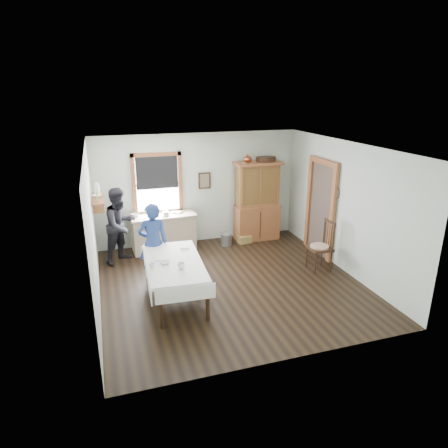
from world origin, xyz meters
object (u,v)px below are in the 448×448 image
Objects in this scene: china_hutch at (257,201)px; spindle_chair at (320,246)px; dining_table at (175,281)px; figure_dark at (121,228)px; wicker_basket at (244,239)px; pail at (226,239)px; work_counter at (164,232)px; woman_blue at (153,246)px.

china_hutch reaches higher than spindle_chair.
figure_dark is (-0.78, 2.09, 0.40)m from dining_table.
wicker_basket is (-0.97, 1.94, -0.45)m from spindle_chair.
pail is at bearing -34.04° from figure_dark.
pail is 0.49m from wicker_basket.
pail is at bearing -178.42° from wicker_basket.
china_hutch is (2.39, 0.03, 0.56)m from work_counter.
woman_blue reaches higher than wicker_basket.
dining_table is 1.77× the size of spindle_chair.
work_counter reaches higher than wicker_basket.
spindle_chair is 2.22m from wicker_basket.
work_counter is 4.71× the size of wicker_basket.
figure_dark is at bearing 110.59° from dining_table.
china_hutch reaches higher than woman_blue.
pail reaches higher than wicker_basket.
dining_table is at bearing 102.59° from woman_blue.
figure_dark is (-2.99, -0.21, 0.69)m from wicker_basket.
woman_blue reaches higher than dining_table.
spindle_chair reaches higher than dining_table.
work_counter is 1.02× the size of woman_blue.
spindle_chair is (0.57, -2.14, -0.45)m from china_hutch.
work_counter reaches higher than dining_table.
pail is at bearing 53.03° from dining_table.
china_hutch reaches higher than pail.
dining_table is (-0.21, -2.46, -0.05)m from work_counter.
dining_table is 6.63× the size of pail.
spindle_chair is at bearing -63.50° from wicker_basket.
spindle_chair is 4.33m from figure_dark.
pail is 0.19× the size of woman_blue.
wicker_basket is 0.22× the size of woman_blue.
spindle_chair is 0.70× the size of figure_dark.
spindle_chair reaches higher than wicker_basket.
wicker_basket is at bearing -7.65° from work_counter.
woman_blue is at bearing 172.29° from spindle_chair.
work_counter is at bearing -108.70° from woman_blue.
work_counter is at bearing 146.06° from spindle_chair.
dining_table is 2.86m from pail.
wicker_basket is (1.99, -0.16, -0.34)m from work_counter.
figure_dark reaches higher than spindle_chair.
spindle_chair is 3.75× the size of pail.
figure_dark reaches higher than work_counter.
dining_table is 5.95× the size of wicker_basket.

